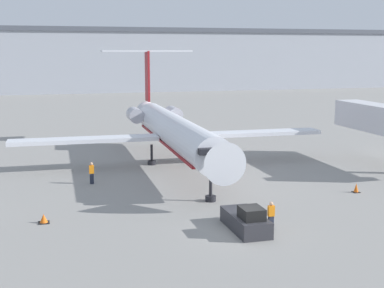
{
  "coord_description": "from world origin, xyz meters",
  "views": [
    {
      "loc": [
        -11.51,
        -28.85,
        10.9
      ],
      "look_at": [
        0.0,
        12.18,
        3.47
      ],
      "focal_mm": 50.0,
      "sensor_mm": 36.0,
      "label": 1
    }
  ],
  "objects_px": {
    "airplane_main": "(173,129)",
    "worker_by_wing": "(92,172)",
    "worker_near_tug": "(271,215)",
    "pushback_tug": "(246,220)",
    "traffic_cone_left": "(44,219)",
    "traffic_cone_right": "(356,188)"
  },
  "relations": [
    {
      "from": "airplane_main",
      "to": "traffic_cone_left",
      "type": "distance_m",
      "value": 19.39
    },
    {
      "from": "worker_near_tug",
      "to": "traffic_cone_left",
      "type": "xyz_separation_m",
      "value": [
        -13.56,
        5.07,
        -0.65
      ]
    },
    {
      "from": "pushback_tug",
      "to": "worker_near_tug",
      "type": "bearing_deg",
      "value": -8.76
    },
    {
      "from": "worker_near_tug",
      "to": "worker_by_wing",
      "type": "height_order",
      "value": "worker_by_wing"
    },
    {
      "from": "pushback_tug",
      "to": "worker_near_tug",
      "type": "distance_m",
      "value": 1.61
    },
    {
      "from": "traffic_cone_right",
      "to": "worker_by_wing",
      "type": "bearing_deg",
      "value": 156.92
    },
    {
      "from": "worker_by_wing",
      "to": "traffic_cone_left",
      "type": "relative_size",
      "value": 2.59
    },
    {
      "from": "airplane_main",
      "to": "worker_near_tug",
      "type": "relative_size",
      "value": 17.88
    },
    {
      "from": "worker_by_wing",
      "to": "traffic_cone_right",
      "type": "height_order",
      "value": "worker_by_wing"
    },
    {
      "from": "worker_by_wing",
      "to": "traffic_cone_left",
      "type": "xyz_separation_m",
      "value": [
        -3.93,
        -9.59,
        -0.69
      ]
    },
    {
      "from": "worker_near_tug",
      "to": "traffic_cone_left",
      "type": "bearing_deg",
      "value": 159.48
    },
    {
      "from": "worker_near_tug",
      "to": "airplane_main",
      "type": "bearing_deg",
      "value": 94.05
    },
    {
      "from": "traffic_cone_left",
      "to": "worker_by_wing",
      "type": "bearing_deg",
      "value": 67.72
    },
    {
      "from": "pushback_tug",
      "to": "traffic_cone_left",
      "type": "distance_m",
      "value": 12.94
    },
    {
      "from": "worker_by_wing",
      "to": "traffic_cone_left",
      "type": "distance_m",
      "value": 10.38
    },
    {
      "from": "traffic_cone_right",
      "to": "worker_near_tug",
      "type": "bearing_deg",
      "value": -147.89
    },
    {
      "from": "airplane_main",
      "to": "worker_by_wing",
      "type": "relative_size",
      "value": 17.25
    },
    {
      "from": "traffic_cone_right",
      "to": "traffic_cone_left",
      "type": "bearing_deg",
      "value": -177.05
    },
    {
      "from": "airplane_main",
      "to": "traffic_cone_right",
      "type": "xyz_separation_m",
      "value": [
        11.43,
        -13.54,
        -3.19
      ]
    },
    {
      "from": "pushback_tug",
      "to": "traffic_cone_right",
      "type": "relative_size",
      "value": 6.14
    },
    {
      "from": "worker_by_wing",
      "to": "pushback_tug",
      "type": "bearing_deg",
      "value": -60.77
    },
    {
      "from": "airplane_main",
      "to": "worker_near_tug",
      "type": "xyz_separation_m",
      "value": [
        1.4,
        -19.83,
        -2.6
      ]
    }
  ]
}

